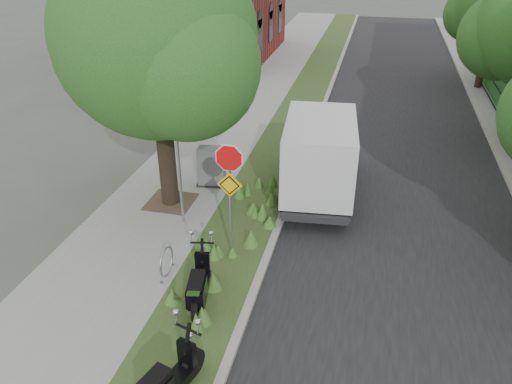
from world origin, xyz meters
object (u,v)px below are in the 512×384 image
at_px(sign_assembly, 230,179).
at_px(scooter_far, 198,290).
at_px(box_truck, 319,152).
at_px(utility_cabinet, 212,167).

height_order(sign_assembly, scooter_far, sign_assembly).
xyz_separation_m(box_truck, utility_cabinet, (-3.43, -0.31, -0.75)).
height_order(scooter_far, utility_cabinet, utility_cabinet).
relative_size(sign_assembly, scooter_far, 1.74).
bearing_deg(utility_cabinet, sign_assembly, -64.85).
bearing_deg(scooter_far, utility_cabinet, 105.20).
distance_m(scooter_far, utility_cabinet, 5.93).
bearing_deg(utility_cabinet, box_truck, 5.20).
bearing_deg(box_truck, utility_cabinet, -174.80).
bearing_deg(sign_assembly, box_truck, 66.92).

